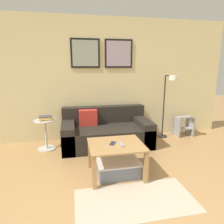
% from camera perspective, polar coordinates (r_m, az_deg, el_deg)
% --- Properties ---
extents(wall_back, '(5.60, 0.09, 2.55)m').
position_cam_1_polar(wall_back, '(4.32, -3.05, 9.26)').
color(wall_back, beige).
rests_on(wall_back, ground_plane).
extents(area_rug, '(1.43, 0.71, 0.01)m').
position_cam_1_polar(area_rug, '(2.63, 6.68, -23.74)').
color(area_rug, '#C1B299').
rests_on(area_rug, ground_plane).
extents(couch, '(1.74, 0.90, 0.74)m').
position_cam_1_polar(couch, '(4.07, -1.72, -5.78)').
color(couch, '#28231E').
rests_on(couch, ground_plane).
extents(coffee_table, '(0.78, 0.66, 0.48)m').
position_cam_1_polar(coffee_table, '(2.93, 1.16, -10.86)').
color(coffee_table, '#AD7F4C').
rests_on(coffee_table, ground_plane).
extents(storage_bin, '(0.62, 0.43, 0.22)m').
position_cam_1_polar(storage_bin, '(3.04, 1.74, -15.65)').
color(storage_bin, slate).
rests_on(storage_bin, ground_plane).
extents(floor_lamp, '(0.21, 0.53, 1.39)m').
position_cam_1_polar(floor_lamp, '(4.34, 15.79, 4.00)').
color(floor_lamp, black).
rests_on(floor_lamp, ground_plane).
extents(side_table, '(0.40, 0.40, 0.58)m').
position_cam_1_polar(side_table, '(4.02, -18.42, -5.32)').
color(side_table, silver).
rests_on(side_table, ground_plane).
extents(book_stack, '(0.25, 0.20, 0.08)m').
position_cam_1_polar(book_stack, '(3.94, -18.44, -1.61)').
color(book_stack, '#D18438').
rests_on(book_stack, side_table).
extents(remote_control, '(0.05, 0.15, 0.02)m').
position_cam_1_polar(remote_control, '(2.85, 2.79, -9.27)').
color(remote_control, '#99999E').
rests_on(remote_control, coffee_table).
extents(cell_phone, '(0.12, 0.15, 0.01)m').
position_cam_1_polar(cell_phone, '(2.90, 0.17, -8.93)').
color(cell_phone, '#1E2338').
rests_on(cell_phone, coffee_table).
extents(step_stool, '(0.37, 0.31, 0.43)m').
position_cam_1_polar(step_stool, '(4.88, 19.71, -3.70)').
color(step_stool, '#99999E').
rests_on(step_stool, ground_plane).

